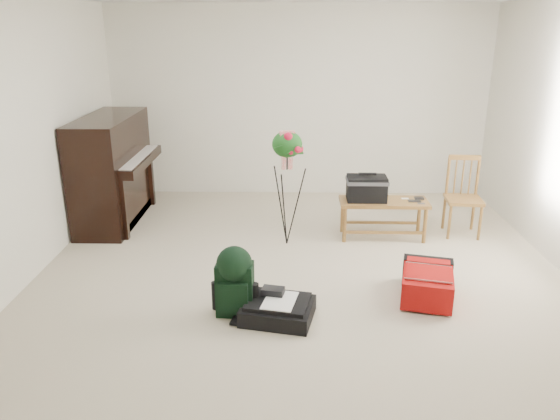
{
  "coord_description": "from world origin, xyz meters",
  "views": [
    {
      "loc": [
        -0.1,
        -4.56,
        2.29
      ],
      "look_at": [
        -0.2,
        0.35,
        0.58
      ],
      "focal_mm": 35.0,
      "sensor_mm": 36.0,
      "label": 1
    }
  ],
  "objects_px": {
    "bench": "(372,192)",
    "flower_stand": "(287,189)",
    "dining_chair": "(463,197)",
    "black_duffel": "(278,309)",
    "piano": "(113,172)",
    "green_backpack": "(235,278)",
    "red_suitcase": "(426,281)"
  },
  "relations": [
    {
      "from": "red_suitcase",
      "to": "green_backpack",
      "type": "height_order",
      "value": "green_backpack"
    },
    {
      "from": "dining_chair",
      "to": "red_suitcase",
      "type": "bearing_deg",
      "value": -111.56
    },
    {
      "from": "piano",
      "to": "bench",
      "type": "height_order",
      "value": "piano"
    },
    {
      "from": "green_backpack",
      "to": "flower_stand",
      "type": "bearing_deg",
      "value": 77.87
    },
    {
      "from": "dining_chair",
      "to": "bench",
      "type": "bearing_deg",
      "value": -167.83
    },
    {
      "from": "bench",
      "to": "flower_stand",
      "type": "distance_m",
      "value": 0.95
    },
    {
      "from": "piano",
      "to": "flower_stand",
      "type": "bearing_deg",
      "value": -18.88
    },
    {
      "from": "piano",
      "to": "dining_chair",
      "type": "height_order",
      "value": "piano"
    },
    {
      "from": "bench",
      "to": "red_suitcase",
      "type": "height_order",
      "value": "bench"
    },
    {
      "from": "bench",
      "to": "flower_stand",
      "type": "bearing_deg",
      "value": -166.61
    },
    {
      "from": "black_duffel",
      "to": "green_backpack",
      "type": "xyz_separation_m",
      "value": [
        -0.35,
        0.06,
        0.24
      ]
    },
    {
      "from": "piano",
      "to": "black_duffel",
      "type": "height_order",
      "value": "piano"
    },
    {
      "from": "red_suitcase",
      "to": "flower_stand",
      "type": "distance_m",
      "value": 1.75
    },
    {
      "from": "green_backpack",
      "to": "flower_stand",
      "type": "relative_size",
      "value": 0.47
    },
    {
      "from": "dining_chair",
      "to": "red_suitcase",
      "type": "relative_size",
      "value": 1.24
    },
    {
      "from": "bench",
      "to": "dining_chair",
      "type": "distance_m",
      "value": 1.05
    },
    {
      "from": "dining_chair",
      "to": "black_duffel",
      "type": "height_order",
      "value": "dining_chair"
    },
    {
      "from": "piano",
      "to": "red_suitcase",
      "type": "relative_size",
      "value": 2.12
    },
    {
      "from": "piano",
      "to": "flower_stand",
      "type": "distance_m",
      "value": 2.17
    },
    {
      "from": "dining_chair",
      "to": "red_suitcase",
      "type": "xyz_separation_m",
      "value": [
        -0.73,
        -1.5,
        -0.29
      ]
    },
    {
      "from": "dining_chair",
      "to": "green_backpack",
      "type": "xyz_separation_m",
      "value": [
        -2.36,
        -1.85,
        -0.1
      ]
    },
    {
      "from": "bench",
      "to": "dining_chair",
      "type": "height_order",
      "value": "dining_chair"
    },
    {
      "from": "black_duffel",
      "to": "green_backpack",
      "type": "height_order",
      "value": "green_backpack"
    },
    {
      "from": "bench",
      "to": "flower_stand",
      "type": "relative_size",
      "value": 0.76
    },
    {
      "from": "red_suitcase",
      "to": "bench",
      "type": "bearing_deg",
      "value": 116.05
    },
    {
      "from": "green_backpack",
      "to": "bench",
      "type": "bearing_deg",
      "value": 55.19
    },
    {
      "from": "bench",
      "to": "green_backpack",
      "type": "bearing_deg",
      "value": -127.21
    },
    {
      "from": "green_backpack",
      "to": "piano",
      "type": "bearing_deg",
      "value": 129.73
    },
    {
      "from": "bench",
      "to": "black_duffel",
      "type": "distance_m",
      "value": 2.08
    },
    {
      "from": "black_duffel",
      "to": "red_suitcase",
      "type": "bearing_deg",
      "value": 29.89
    },
    {
      "from": "bench",
      "to": "dining_chair",
      "type": "xyz_separation_m",
      "value": [
        1.03,
        0.14,
        -0.09
      ]
    },
    {
      "from": "dining_chair",
      "to": "red_suitcase",
      "type": "height_order",
      "value": "dining_chair"
    }
  ]
}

